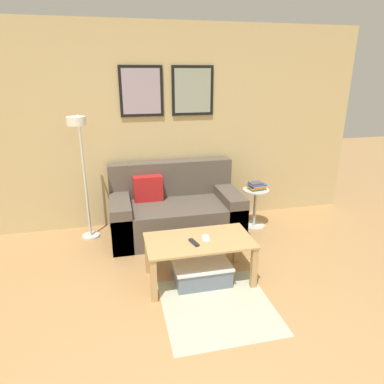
{
  "coord_description": "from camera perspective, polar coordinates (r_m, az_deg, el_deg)",
  "views": [
    {
      "loc": [
        -0.51,
        -1.31,
        1.97
      ],
      "look_at": [
        0.21,
        1.79,
        0.85
      ],
      "focal_mm": 32.0,
      "sensor_mm": 36.0,
      "label": 1
    }
  ],
  "objects": [
    {
      "name": "couch",
      "position": [
        4.36,
        -2.88,
        -3.16
      ],
      "size": [
        1.6,
        0.87,
        0.88
      ],
      "color": "brown",
      "rests_on": "ground_plane"
    },
    {
      "name": "side_table",
      "position": [
        4.6,
        10.46,
        -2.04
      ],
      "size": [
        0.34,
        0.34,
        0.52
      ],
      "color": "silver",
      "rests_on": "ground_plane"
    },
    {
      "name": "book_stack",
      "position": [
        4.52,
        10.69,
        0.99
      ],
      "size": [
        0.23,
        0.19,
        0.1
      ],
      "color": "#387F4C",
      "rests_on": "side_table"
    },
    {
      "name": "wall_back",
      "position": [
        4.5,
        -6.49,
        10.55
      ],
      "size": [
        5.6,
        0.09,
        2.55
      ],
      "color": "tan",
      "rests_on": "ground_plane"
    },
    {
      "name": "storage_bin",
      "position": [
        3.49,
        1.46,
        -12.88
      ],
      "size": [
        0.56,
        0.46,
        0.2
      ],
      "color": "slate",
      "rests_on": "ground_plane"
    },
    {
      "name": "floor_lamp",
      "position": [
        4.03,
        -18.05,
        6.04
      ],
      "size": [
        0.22,
        0.47,
        1.53
      ],
      "color": "silver",
      "rests_on": "ground_plane"
    },
    {
      "name": "area_rug",
      "position": [
        3.21,
        4.33,
        -18.48
      ],
      "size": [
        0.97,
        0.97,
        0.01
      ],
      "primitive_type": "cube",
      "color": "#B2B79E",
      "rests_on": "ground_plane"
    },
    {
      "name": "remote_control",
      "position": [
        3.25,
        0.32,
        -8.41
      ],
      "size": [
        0.08,
        0.16,
        0.02
      ],
      "primitive_type": "cube",
      "rotation": [
        0.0,
        0.0,
        0.25
      ],
      "color": "#232328",
      "rests_on": "coffee_table"
    },
    {
      "name": "coffee_table",
      "position": [
        3.36,
        1.2,
        -9.15
      ],
      "size": [
        1.03,
        0.56,
        0.44
      ],
      "color": "tan",
      "rests_on": "ground_plane"
    },
    {
      "name": "cell_phone",
      "position": [
        3.35,
        2.29,
        -7.68
      ],
      "size": [
        0.09,
        0.15,
        0.01
      ],
      "primitive_type": "cube",
      "rotation": [
        0.0,
        0.0,
        -0.14
      ],
      "color": "silver",
      "rests_on": "coffee_table"
    }
  ]
}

